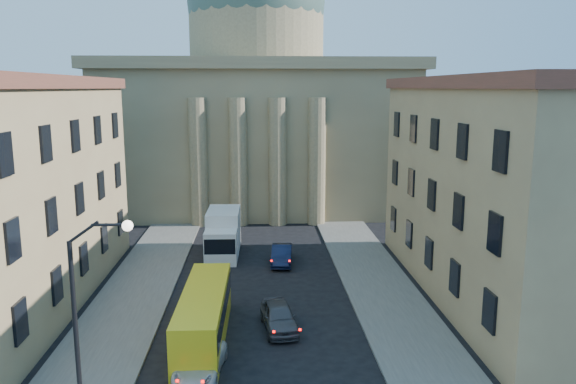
% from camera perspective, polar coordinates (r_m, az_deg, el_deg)
% --- Properties ---
extents(sidewalk_left, '(5.00, 60.00, 0.15)m').
position_cam_1_polar(sidewalk_left, '(35.70, -16.99, -12.81)').
color(sidewalk_left, '#55534E').
rests_on(sidewalk_left, ground).
extents(sidewalk_right, '(5.00, 60.00, 0.15)m').
position_cam_1_polar(sidewalk_right, '(35.73, 11.24, -12.52)').
color(sidewalk_right, '#55534E').
rests_on(sidewalk_right, ground).
extents(church, '(68.02, 28.76, 36.60)m').
position_cam_1_polar(church, '(69.29, -3.13, 8.81)').
color(church, '#7C6B4C').
rests_on(church, ground).
extents(building_right, '(11.60, 26.60, 14.70)m').
position_cam_1_polar(building_right, '(40.18, 22.02, 0.42)').
color(building_right, tan).
rests_on(building_right, ground).
extents(street_lamp, '(2.62, 0.44, 8.83)m').
position_cam_1_polar(street_lamp, '(24.45, -19.71, -10.86)').
color(street_lamp, black).
rests_on(street_lamp, ground).
extents(car_left_mid, '(2.57, 4.74, 1.26)m').
position_cam_1_polar(car_left_mid, '(29.14, -8.91, -16.79)').
color(car_left_mid, silver).
rests_on(car_left_mid, ground).
extents(car_right_far, '(2.39, 4.77, 1.56)m').
position_cam_1_polar(car_right_far, '(33.63, -0.94, -12.51)').
color(car_right_far, '#444448').
rests_on(car_right_far, ground).
extents(car_right_distant, '(1.94, 4.64, 1.49)m').
position_cam_1_polar(car_right_distant, '(45.35, -0.64, -6.39)').
color(car_right_distant, black).
rests_on(car_right_distant, ground).
extents(city_bus, '(2.53, 10.20, 2.86)m').
position_cam_1_polar(city_bus, '(32.33, -8.53, -12.16)').
color(city_bus, yellow).
rests_on(city_bus, ground).
extents(box_truck, '(2.76, 6.76, 3.69)m').
position_cam_1_polar(box_truck, '(47.75, -6.62, -4.34)').
color(box_truck, silver).
rests_on(box_truck, ground).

